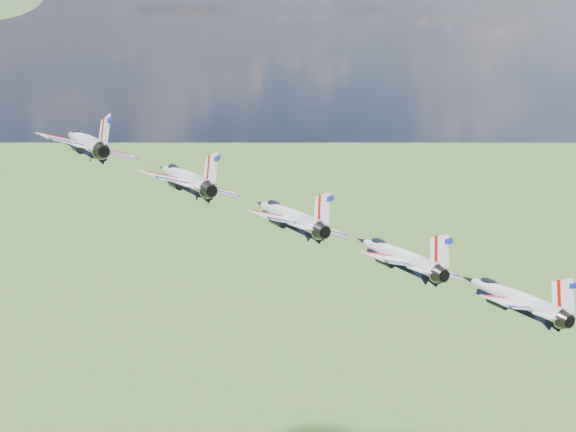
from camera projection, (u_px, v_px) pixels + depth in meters
jet_0 at (84, 142)px, 89.52m from camera, size 12.76×16.45×7.67m
jet_1 at (184, 178)px, 87.50m from camera, size 12.76×16.45×7.67m
jet_2 at (288, 216)px, 85.47m from camera, size 12.76×16.45×7.67m
jet_3 at (397, 256)px, 83.45m from camera, size 12.76×16.45×7.67m
jet_4 at (512, 298)px, 81.43m from camera, size 12.76×16.45×7.67m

